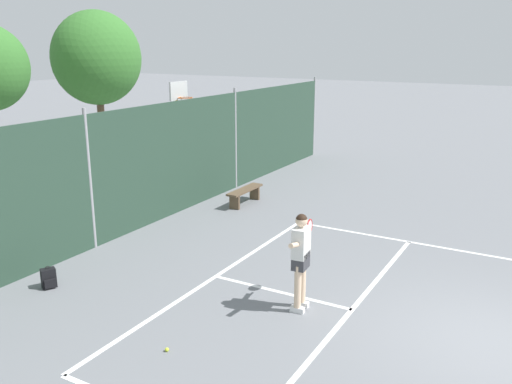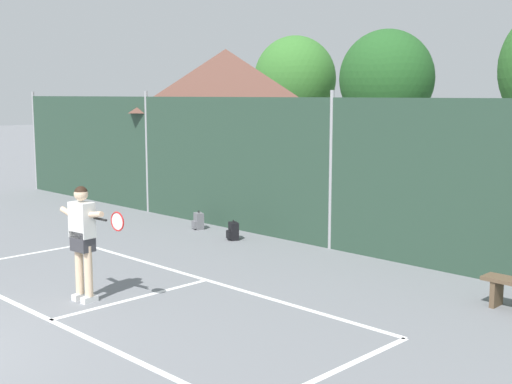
% 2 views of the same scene
% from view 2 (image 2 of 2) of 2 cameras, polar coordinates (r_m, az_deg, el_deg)
% --- Properties ---
extents(chainlink_fence, '(26.09, 0.09, 3.36)m').
position_cam_2_polar(chainlink_fence, '(14.28, 6.37, 1.52)').
color(chainlink_fence, '#284233').
rests_on(chainlink_fence, ground).
extents(clubhouse_building, '(5.59, 5.23, 4.67)m').
position_cam_2_polar(clubhouse_building, '(21.37, -2.55, 5.99)').
color(clubhouse_building, beige).
rests_on(clubhouse_building, ground).
extents(tennis_player, '(1.43, 0.34, 1.85)m').
position_cam_2_polar(tennis_player, '(10.96, -14.42, -3.37)').
color(tennis_player, silver).
rests_on(tennis_player, ground).
extents(tennis_ball, '(0.07, 0.07, 0.07)m').
position_cam_2_polar(tennis_ball, '(13.79, -14.92, -5.59)').
color(tennis_ball, '#CCE033').
rests_on(tennis_ball, ground).
extents(backpack_grey, '(0.33, 0.32, 0.46)m').
position_cam_2_polar(backpack_grey, '(16.54, -4.91, -2.49)').
color(backpack_grey, slate).
rests_on(backpack_grey, ground).
extents(backpack_black, '(0.34, 0.33, 0.46)m').
position_cam_2_polar(backpack_black, '(15.28, -1.95, -3.35)').
color(backpack_black, black).
rests_on(backpack_black, ground).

